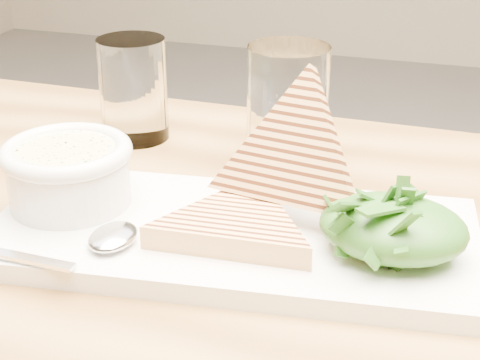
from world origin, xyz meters
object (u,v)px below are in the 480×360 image
(platter, at_px, (233,236))
(soup_bowl, at_px, (69,181))
(glass_far, at_px, (288,108))
(glass_near, at_px, (134,89))
(table_top, at_px, (76,278))

(platter, relative_size, soup_bowl, 3.82)
(glass_far, bearing_deg, glass_near, 172.81)
(soup_bowl, bearing_deg, table_top, -61.18)
(soup_bowl, bearing_deg, glass_near, 98.50)
(table_top, xyz_separation_m, glass_far, (0.12, 0.22, 0.08))
(glass_near, bearing_deg, soup_bowl, -81.50)
(table_top, height_order, soup_bowl, soup_bowl)
(glass_near, bearing_deg, platter, -47.75)
(glass_far, bearing_deg, table_top, -117.39)
(platter, relative_size, glass_near, 3.54)
(soup_bowl, height_order, glass_far, glass_far)
(platter, bearing_deg, glass_far, 89.45)
(table_top, height_order, glass_near, glass_near)
(glass_near, xyz_separation_m, glass_far, (0.18, -0.02, 0.01))
(table_top, relative_size, glass_far, 9.28)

